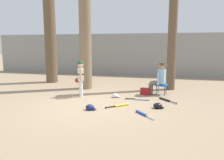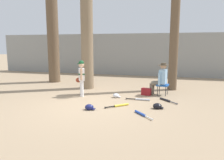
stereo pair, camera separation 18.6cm
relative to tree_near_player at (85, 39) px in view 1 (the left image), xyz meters
The scene contains 16 objects.
ground_plane 3.53m from the tree_near_player, 67.56° to the right, with size 60.00×60.00×0.00m, color #9E8466.
concrete_back_wall 4.86m from the tree_near_player, 76.94° to the left, with size 18.00×0.36×2.52m, color gray.
tree_near_player is the anchor object (origin of this frame).
tree_behind_spectator 3.61m from the tree_near_player, 10.46° to the left, with size 0.60×0.60×5.93m.
young_ballplayer 2.00m from the tree_near_player, 77.25° to the right, with size 0.48×0.54×1.31m.
folding_stool 3.65m from the tree_near_player, ahead, with size 0.47×0.47×0.41m.
seated_spectator 3.43m from the tree_near_player, ahead, with size 0.68×0.54×1.20m.
handbag_beside_stool 3.32m from the tree_near_player, 14.26° to the right, with size 0.34×0.18×0.26m, color maroon.
tree_far_left 2.57m from the tree_near_player, 153.33° to the left, with size 0.94×0.94×6.35m.
bat_blue_youth 4.61m from the tree_near_player, 48.23° to the right, with size 0.56×0.63×0.07m.
bat_yellow_trainer 3.74m from the tree_near_player, 50.42° to the right, with size 0.63×0.61×0.07m.
bat_black_composite 4.16m from the tree_near_player, 22.36° to the right, with size 0.59×0.65×0.07m.
bat_aluminum_silver 3.58m from the tree_near_player, 30.93° to the right, with size 0.82×0.08×0.07m.
batting_helmet_white 2.91m from the tree_near_player, 39.64° to the right, with size 0.28×0.22×0.16m.
batting_helmet_black 4.39m from the tree_near_player, 36.96° to the right, with size 0.31×0.24×0.18m.
batting_helmet_navy 3.80m from the tree_near_player, 67.69° to the right, with size 0.30×0.23×0.17m.
Camera 1 is at (2.21, -6.14, 1.86)m, focal length 35.27 mm.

